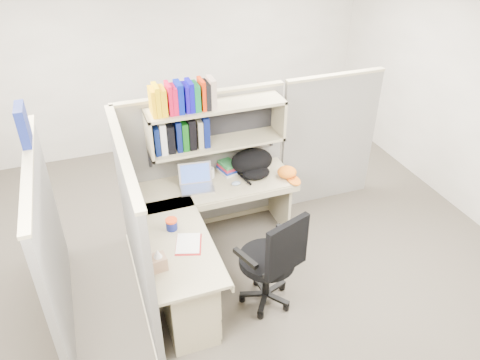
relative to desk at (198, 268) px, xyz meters
name	(u,v)px	position (x,y,z in m)	size (l,w,h in m)	color
ground	(231,272)	(0.41, 0.29, -0.44)	(6.00, 6.00, 0.00)	#38322B
room_shell	(229,132)	(0.41, 0.29, 1.18)	(6.00, 6.00, 6.00)	#A6A196
cubicle	(180,182)	(0.04, 0.74, 0.47)	(3.79, 1.84, 1.95)	slate
desk	(198,268)	(0.00, 0.00, 0.00)	(1.74, 1.75, 0.73)	#9A906D
laptop	(197,179)	(0.23, 0.83, 0.41)	(0.34, 0.34, 0.25)	#B1B0B5
backpack	(254,164)	(0.88, 0.89, 0.43)	(0.46, 0.36, 0.27)	black
orange_cap	(287,172)	(1.20, 0.73, 0.35)	(0.21, 0.24, 0.11)	#CE6011
snack_canister	(172,224)	(-0.16, 0.27, 0.35)	(0.11, 0.11, 0.11)	navy
tissue_box	(158,259)	(-0.37, -0.19, 0.39)	(0.12, 0.12, 0.19)	#A67D5E
mouse	(236,183)	(0.64, 0.77, 0.31)	(0.10, 0.07, 0.04)	#819BB7
paper_cup	(211,173)	(0.43, 1.00, 0.35)	(0.08, 0.08, 0.11)	white
book_stack	(228,167)	(0.64, 1.05, 0.35)	(0.17, 0.23, 0.11)	gray
loose_paper	(188,243)	(-0.07, 0.03, 0.29)	(0.20, 0.27, 0.00)	white
task_chair	(270,274)	(0.61, -0.24, -0.06)	(0.63, 0.58, 1.09)	black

